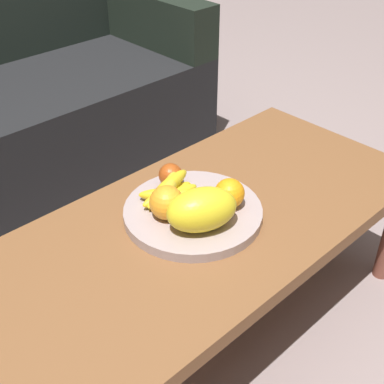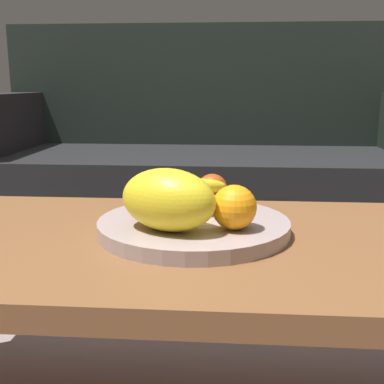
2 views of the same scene
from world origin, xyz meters
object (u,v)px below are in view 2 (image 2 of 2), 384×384
couch (205,173)px  orange_left (234,207)px  fruit_bowl (192,226)px  apple_front (212,189)px  orange_front (157,194)px  coffee_table (193,260)px  melon_large_front (168,200)px  banana_bunch (185,196)px

couch → orange_left: (0.11, -1.15, 0.15)m
fruit_bowl → orange_left: orange_left is taller
orange_left → apple_front: 0.17m
apple_front → fruit_bowl: bearing=-105.6°
orange_left → apple_front: bearing=104.3°
couch → orange_front: bearing=-91.7°
coffee_table → orange_left: bearing=-22.0°
melon_large_front → orange_front: melon_large_front is taller
melon_large_front → apple_front: size_ratio=2.69×
fruit_bowl → banana_bunch: 0.08m
coffee_table → orange_front: bearing=146.9°
couch → orange_left: bearing=-84.7°
couch → apple_front: (0.06, -0.98, 0.15)m
apple_front → banana_bunch: (-0.05, -0.05, -0.00)m
banana_bunch → fruit_bowl: bearing=-73.9°
melon_large_front → apple_front: 0.19m
banana_bunch → melon_large_front: bearing=-96.9°
orange_front → banana_bunch: 0.06m
orange_front → banana_bunch: (0.05, 0.04, -0.01)m
melon_large_front → fruit_bowl: bearing=63.5°
coffee_table → couch: couch is taller
fruit_bowl → orange_front: size_ratio=4.10×
apple_front → orange_left: bearing=-75.7°
fruit_bowl → banana_bunch: banana_bunch is taller
apple_front → melon_large_front: bearing=-109.9°
couch → apple_front: 1.00m
couch → orange_front: 1.09m
couch → orange_left: couch is taller
orange_front → orange_left: size_ratio=1.11×
orange_left → banana_bunch: bearing=128.4°
fruit_bowl → apple_front: bearing=74.4°
coffee_table → melon_large_front: size_ratio=7.47×
coffee_table → orange_front: (-0.07, 0.04, 0.11)m
coffee_table → melon_large_front: 0.13m
couch → melon_large_front: couch is taller
couch → apple_front: size_ratio=27.40×
couch → banana_bunch: size_ratio=10.58×
melon_large_front → banana_bunch: bearing=83.1°
orange_front → couch: bearing=88.3°
couch → melon_large_front: bearing=-90.0°
couch → orange_front: couch is taller
apple_front → banana_bunch: same height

